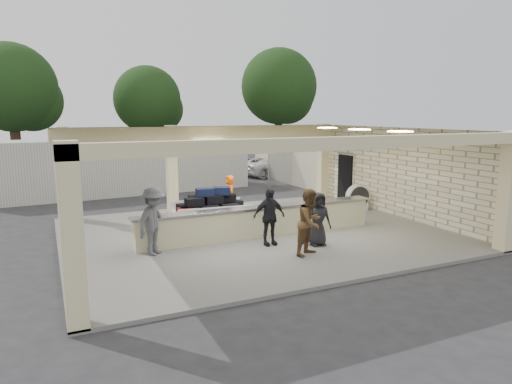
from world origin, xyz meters
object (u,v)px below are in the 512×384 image
baggage_counter (260,221)px  passenger_c (154,221)px  luggage_cart (210,207)px  passenger_d (318,219)px  car_white_b (339,161)px  baggage_handler (229,200)px  car_dark (227,162)px  passenger_a (310,222)px  car_white_a (274,166)px  container_white (125,166)px  drum_fan (358,197)px  passenger_b (269,217)px

baggage_counter → passenger_c: bearing=-171.9°
baggage_counter → luggage_cart: 1.87m
passenger_d → car_white_b: passenger_d is taller
luggage_cart → passenger_c: 2.98m
baggage_handler → car_dark: baggage_handler is taller
passenger_a → car_white_a: 17.36m
car_white_a → container_white: (-9.90, -2.72, 0.74)m
car_dark → drum_fan: bearing=-164.7°
luggage_cart → drum_fan: (6.55, 0.56, -0.23)m
passenger_b → car_white_a: passenger_b is taller
drum_fan → passenger_b: size_ratio=0.61×
car_white_a → car_dark: (-2.16, 2.95, 0.07)m
passenger_c → car_dark: (8.77, 16.99, -0.35)m
passenger_b → passenger_d: passenger_b is taller
baggage_handler → car_white_b: bearing=134.9°
passenger_d → container_white: 12.98m
passenger_b → container_white: (-2.31, 11.83, 0.41)m
car_white_a → container_white: container_white is taller
luggage_cart → passenger_c: size_ratio=1.37×
passenger_c → passenger_b: bearing=-49.0°
drum_fan → passenger_c: passenger_c is taller
passenger_a → car_white_b: size_ratio=0.45×
baggage_handler → car_white_a: bearing=148.7°
baggage_counter → passenger_c: 3.58m
baggage_handler → container_white: container_white is taller
passenger_a → car_white_b: 20.67m
baggage_counter → passenger_b: passenger_b is taller
luggage_cart → passenger_d: 3.84m
passenger_a → car_white_a: size_ratio=0.42×
passenger_a → passenger_b: bearing=87.1°
passenger_a → car_dark: passenger_a is taller
passenger_c → car_white_b: (16.46, 14.59, -0.40)m
baggage_handler → passenger_a: size_ratio=0.95×
car_white_a → passenger_d: bearing=146.1°
passenger_b → passenger_d: bearing=-24.9°
container_white → passenger_b: bearing=-83.2°
passenger_d → car_white_b: size_ratio=0.39×
passenger_b → container_white: 12.06m
luggage_cart → baggage_handler: baggage_handler is taller
baggage_counter → car_white_b: 19.14m
luggage_cart → baggage_handler: size_ratio=1.49×
passenger_b → drum_fan: bearing=29.0°
car_dark → container_white: bearing=141.2°
drum_fan → container_white: size_ratio=0.08×
passenger_c → container_white: container_white is taller
baggage_handler → luggage_cart: bearing=-59.7°
baggage_handler → container_white: 9.23m
luggage_cart → passenger_a: 4.08m
passenger_c → car_white_a: passenger_c is taller
drum_fan → car_white_b: bearing=65.5°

